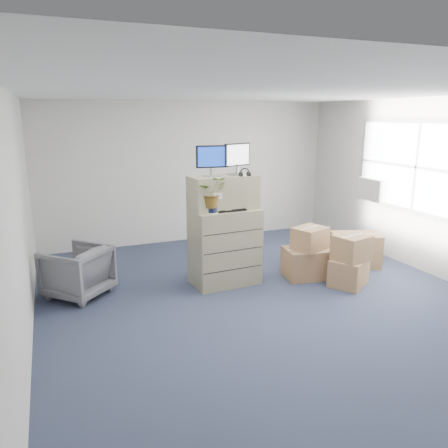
{
  "coord_description": "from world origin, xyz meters",
  "views": [
    {
      "loc": [
        -2.66,
        -4.93,
        2.53
      ],
      "look_at": [
        -0.5,
        0.4,
        1.09
      ],
      "focal_mm": 35.0,
      "sensor_mm": 36.0,
      "label": 1
    }
  ],
  "objects_px": {
    "office_chair": "(77,269)",
    "potted_plant": "(211,196)",
    "filing_cabinet_lower": "(225,247)",
    "keyboard": "(229,210)",
    "water_bottle": "(232,199)",
    "monitor_right": "(237,157)",
    "monitor_left": "(211,159)"
  },
  "relations": [
    {
      "from": "office_chair",
      "to": "potted_plant",
      "type": "bearing_deg",
      "value": 121.0
    },
    {
      "from": "filing_cabinet_lower",
      "to": "keyboard",
      "type": "distance_m",
      "value": 0.6
    },
    {
      "from": "water_bottle",
      "to": "potted_plant",
      "type": "distance_m",
      "value": 0.45
    },
    {
      "from": "monitor_right",
      "to": "potted_plant",
      "type": "xyz_separation_m",
      "value": [
        -0.51,
        -0.24,
        -0.51
      ]
    },
    {
      "from": "filing_cabinet_lower",
      "to": "monitor_left",
      "type": "relative_size",
      "value": 2.57
    },
    {
      "from": "filing_cabinet_lower",
      "to": "keyboard",
      "type": "bearing_deg",
      "value": -80.38
    },
    {
      "from": "water_bottle",
      "to": "monitor_right",
      "type": "bearing_deg",
      "value": 28.03
    },
    {
      "from": "monitor_right",
      "to": "water_bottle",
      "type": "height_order",
      "value": "monitor_right"
    },
    {
      "from": "monitor_right",
      "to": "keyboard",
      "type": "relative_size",
      "value": 0.97
    },
    {
      "from": "monitor_left",
      "to": "potted_plant",
      "type": "xyz_separation_m",
      "value": [
        -0.09,
        -0.21,
        -0.5
      ]
    },
    {
      "from": "water_bottle",
      "to": "potted_plant",
      "type": "relative_size",
      "value": 0.62
    },
    {
      "from": "filing_cabinet_lower",
      "to": "monitor_left",
      "type": "height_order",
      "value": "monitor_left"
    },
    {
      "from": "monitor_left",
      "to": "keyboard",
      "type": "height_order",
      "value": "monitor_left"
    },
    {
      "from": "filing_cabinet_lower",
      "to": "potted_plant",
      "type": "xyz_separation_m",
      "value": [
        -0.27,
        -0.16,
        0.83
      ]
    },
    {
      "from": "monitor_left",
      "to": "office_chair",
      "type": "xyz_separation_m",
      "value": [
        -1.95,
        0.27,
        -1.51
      ]
    },
    {
      "from": "monitor_right",
      "to": "water_bottle",
      "type": "distance_m",
      "value": 0.63
    },
    {
      "from": "filing_cabinet_lower",
      "to": "potted_plant",
      "type": "relative_size",
      "value": 2.5
    },
    {
      "from": "water_bottle",
      "to": "potted_plant",
      "type": "bearing_deg",
      "value": -155.83
    },
    {
      "from": "filing_cabinet_lower",
      "to": "monitor_right",
      "type": "bearing_deg",
      "value": 14.96
    },
    {
      "from": "monitor_left",
      "to": "water_bottle",
      "type": "bearing_deg",
      "value": -0.33
    },
    {
      "from": "monitor_right",
      "to": "potted_plant",
      "type": "bearing_deg",
      "value": -173.2
    },
    {
      "from": "monitor_left",
      "to": "monitor_right",
      "type": "relative_size",
      "value": 0.97
    },
    {
      "from": "filing_cabinet_lower",
      "to": "potted_plant",
      "type": "bearing_deg",
      "value": -153.33
    },
    {
      "from": "monitor_left",
      "to": "water_bottle",
      "type": "distance_m",
      "value": 0.68
    },
    {
      "from": "monitor_left",
      "to": "monitor_right",
      "type": "distance_m",
      "value": 0.42
    },
    {
      "from": "monitor_left",
      "to": "water_bottle",
      "type": "relative_size",
      "value": 1.57
    },
    {
      "from": "water_bottle",
      "to": "monitor_left",
      "type": "bearing_deg",
      "value": 173.92
    },
    {
      "from": "monitor_right",
      "to": "potted_plant",
      "type": "relative_size",
      "value": 1.0
    },
    {
      "from": "monitor_right",
      "to": "water_bottle",
      "type": "xyz_separation_m",
      "value": [
        -0.11,
        -0.06,
        -0.61
      ]
    },
    {
      "from": "monitor_left",
      "to": "water_bottle",
      "type": "height_order",
      "value": "monitor_left"
    },
    {
      "from": "monitor_right",
      "to": "office_chair",
      "type": "distance_m",
      "value": 2.82
    },
    {
      "from": "monitor_left",
      "to": "office_chair",
      "type": "height_order",
      "value": "monitor_left"
    }
  ]
}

